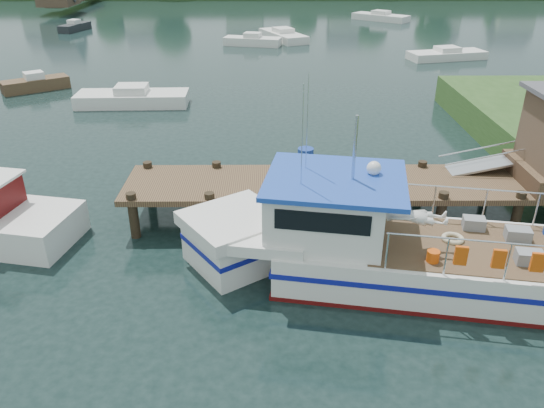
{
  "coord_description": "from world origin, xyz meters",
  "views": [
    {
      "loc": [
        -1.1,
        -16.51,
        8.88
      ],
      "look_at": [
        -1.0,
        -1.5,
        1.3
      ],
      "focal_mm": 35.0,
      "sensor_mm": 36.0,
      "label": 1
    }
  ],
  "objects_px": {
    "moored_d": "(283,35)",
    "moored_e": "(75,27)",
    "moored_c": "(447,55)",
    "dock": "(495,158)",
    "lobster_boat": "(376,246)",
    "moored_b": "(253,41)",
    "moored_rowboat": "(35,83)",
    "moored_far": "(381,17)",
    "moored_a": "(133,98)"
  },
  "relations": [
    {
      "from": "moored_rowboat",
      "to": "moored_e",
      "type": "relative_size",
      "value": 0.95
    },
    {
      "from": "dock",
      "to": "moored_e",
      "type": "bearing_deg",
      "value": 123.78
    },
    {
      "from": "lobster_boat",
      "to": "moored_c",
      "type": "bearing_deg",
      "value": 79.79
    },
    {
      "from": "moored_rowboat",
      "to": "moored_a",
      "type": "bearing_deg",
      "value": -30.77
    },
    {
      "from": "lobster_boat",
      "to": "moored_c",
      "type": "height_order",
      "value": "lobster_boat"
    },
    {
      "from": "moored_rowboat",
      "to": "dock",
      "type": "bearing_deg",
      "value": -42.34
    },
    {
      "from": "dock",
      "to": "moored_e",
      "type": "height_order",
      "value": "dock"
    },
    {
      "from": "moored_rowboat",
      "to": "moored_far",
      "type": "xyz_separation_m",
      "value": [
        28.36,
        31.79,
        -0.02
      ]
    },
    {
      "from": "moored_a",
      "to": "dock",
      "type": "bearing_deg",
      "value": -23.81
    },
    {
      "from": "dock",
      "to": "moored_d",
      "type": "bearing_deg",
      "value": 99.69
    },
    {
      "from": "moored_b",
      "to": "moored_c",
      "type": "relative_size",
      "value": 0.82
    },
    {
      "from": "lobster_boat",
      "to": "moored_c",
      "type": "distance_m",
      "value": 32.8
    },
    {
      "from": "moored_rowboat",
      "to": "moored_c",
      "type": "distance_m",
      "value": 31.01
    },
    {
      "from": "dock",
      "to": "moored_a",
      "type": "bearing_deg",
      "value": 137.92
    },
    {
      "from": "moored_a",
      "to": "moored_d",
      "type": "height_order",
      "value": "moored_a"
    },
    {
      "from": "moored_d",
      "to": "moored_e",
      "type": "xyz_separation_m",
      "value": [
        -21.86,
        5.72,
        0.0
      ]
    },
    {
      "from": "moored_far",
      "to": "moored_a",
      "type": "height_order",
      "value": "moored_a"
    },
    {
      "from": "moored_rowboat",
      "to": "moored_e",
      "type": "bearing_deg",
      "value": 97.93
    },
    {
      "from": "moored_c",
      "to": "moored_d",
      "type": "distance_m",
      "value": 15.9
    },
    {
      "from": "moored_a",
      "to": "moored_e",
      "type": "bearing_deg",
      "value": 132.36
    },
    {
      "from": "moored_far",
      "to": "moored_b",
      "type": "distance_m",
      "value": 21.8
    },
    {
      "from": "moored_b",
      "to": "moored_e",
      "type": "relative_size",
      "value": 1.25
    },
    {
      "from": "dock",
      "to": "moored_a",
      "type": "distance_m",
      "value": 21.09
    },
    {
      "from": "moored_b",
      "to": "moored_d",
      "type": "height_order",
      "value": "moored_b"
    },
    {
      "from": "moored_b",
      "to": "moored_rowboat",
      "type": "bearing_deg",
      "value": -152.75
    },
    {
      "from": "lobster_boat",
      "to": "moored_d",
      "type": "xyz_separation_m",
      "value": [
        -1.62,
        39.85,
        -0.62
      ]
    },
    {
      "from": "dock",
      "to": "lobster_boat",
      "type": "relative_size",
      "value": 1.39
    },
    {
      "from": "dock",
      "to": "moored_d",
      "type": "distance_m",
      "value": 36.78
    },
    {
      "from": "moored_c",
      "to": "moored_d",
      "type": "xyz_separation_m",
      "value": [
        -13.03,
        9.1,
        0.05
      ]
    },
    {
      "from": "moored_c",
      "to": "moored_e",
      "type": "bearing_deg",
      "value": 153.19
    },
    {
      "from": "moored_a",
      "to": "moored_c",
      "type": "height_order",
      "value": "moored_a"
    },
    {
      "from": "moored_b",
      "to": "moored_d",
      "type": "distance_m",
      "value": 4.08
    },
    {
      "from": "lobster_boat",
      "to": "moored_b",
      "type": "xyz_separation_m",
      "value": [
        -4.49,
        36.94,
        -0.62
      ]
    },
    {
      "from": "moored_far",
      "to": "moored_c",
      "type": "xyz_separation_m",
      "value": [
        1.14,
        -22.24,
        -0.05
      ]
    },
    {
      "from": "moored_a",
      "to": "moored_d",
      "type": "distance_m",
      "value": 24.05
    },
    {
      "from": "lobster_boat",
      "to": "moored_d",
      "type": "bearing_deg",
      "value": 102.48
    },
    {
      "from": "moored_b",
      "to": "lobster_boat",
      "type": "bearing_deg",
      "value": -105.02
    },
    {
      "from": "moored_far",
      "to": "moored_d",
      "type": "relative_size",
      "value": 0.95
    },
    {
      "from": "lobster_boat",
      "to": "moored_e",
      "type": "height_order",
      "value": "lobster_boat"
    },
    {
      "from": "moored_far",
      "to": "lobster_boat",
      "type": "bearing_deg",
      "value": -76.9
    },
    {
      "from": "moored_b",
      "to": "moored_e",
      "type": "height_order",
      "value": "moored_b"
    },
    {
      "from": "moored_a",
      "to": "moored_c",
      "type": "xyz_separation_m",
      "value": [
        22.45,
        13.02,
        -0.07
      ]
    },
    {
      "from": "moored_a",
      "to": "moored_d",
      "type": "xyz_separation_m",
      "value": [
        9.42,
        22.13,
        -0.02
      ]
    },
    {
      "from": "moored_e",
      "to": "moored_rowboat",
      "type": "bearing_deg",
      "value": -71.45
    },
    {
      "from": "moored_far",
      "to": "moored_b",
      "type": "bearing_deg",
      "value": -108.54
    },
    {
      "from": "moored_d",
      "to": "lobster_boat",
      "type": "bearing_deg",
      "value": -81.75
    },
    {
      "from": "moored_far",
      "to": "moored_c",
      "type": "relative_size",
      "value": 1.0
    },
    {
      "from": "moored_a",
      "to": "moored_d",
      "type": "bearing_deg",
      "value": 85.22
    },
    {
      "from": "dock",
      "to": "moored_c",
      "type": "height_order",
      "value": "dock"
    },
    {
      "from": "moored_rowboat",
      "to": "moored_a",
      "type": "xyz_separation_m",
      "value": [
        7.05,
        -3.47,
        0.0
      ]
    }
  ]
}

